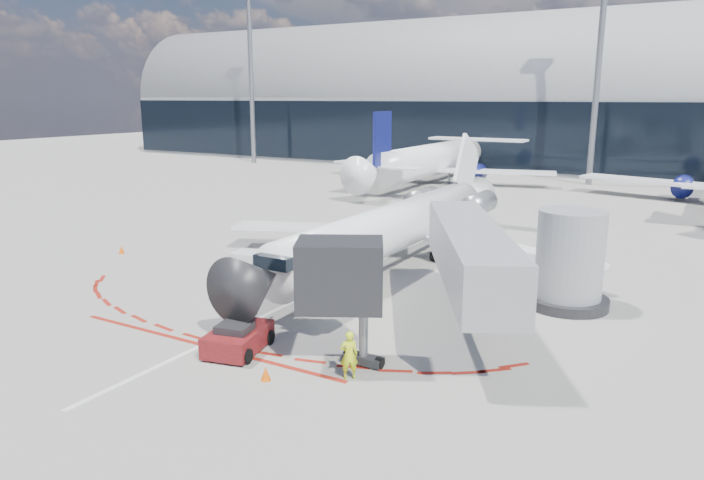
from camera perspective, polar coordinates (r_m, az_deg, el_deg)
The scene contains 14 objects.
ground at distance 35.85m, azimuth -0.76°, elevation -3.46°, with size 260.00×260.00×0.00m, color slate.
apron_centerline at distance 37.51m, azimuth 0.81°, elevation -2.71°, with size 0.25×40.00×0.01m, color silver.
apron_stop_bar at distance 27.16m, azimuth -13.45°, elevation -9.26°, with size 14.00×0.25×0.01m, color maroon.
terminal_building at distance 96.15m, azimuth 19.88°, elevation 11.20°, with size 150.00×24.15×24.00m.
jet_bridge at distance 28.54m, azimuth 13.15°, elevation -1.81°, with size 10.03×15.20×4.90m.
light_mast_west at distance 99.71m, azimuth -9.15°, elevation 14.10°, with size 0.70×0.70×25.00m, color slate.
light_mast_centre at distance 78.59m, azimuth 21.44°, elevation 13.78°, with size 0.70×0.70×25.00m, color slate.
regional_jet at distance 38.54m, azimuth 4.58°, elevation 1.49°, with size 24.24×29.89×7.48m.
pushback_tug at distance 26.09m, azimuth -10.33°, elevation -8.77°, with size 2.58×4.87×1.24m.
ramp_worker at distance 23.19m, azimuth -0.28°, elevation -10.40°, with size 0.67×0.44×1.84m, color #CCE217.
uld_container at distance 34.86m, azimuth -9.38°, elevation -2.55°, with size 2.15×1.90×1.84m.
safety_cone_left at distance 43.95m, azimuth -20.22°, elevation -0.84°, with size 0.38×0.38×0.53m, color #F35705.
safety_cone_right at distance 23.51m, azimuth -7.86°, elevation -11.94°, with size 0.38×0.38×0.52m, color #F35705.
bg_airliner_0 at distance 77.20m, azimuth 7.72°, elevation 9.30°, with size 33.53×35.51×10.85m, color white, non-canonical shape.
Camera 1 is at (17.65, -29.53, 10.08)m, focal length 32.00 mm.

